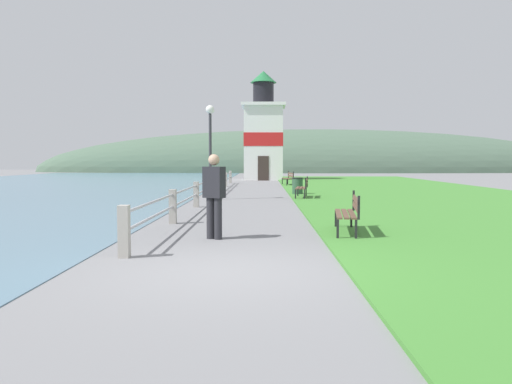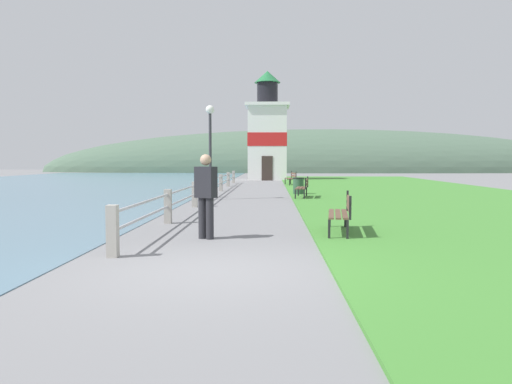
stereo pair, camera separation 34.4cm
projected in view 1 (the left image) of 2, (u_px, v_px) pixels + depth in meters
name	position (u px, v px, depth m)	size (l,w,h in m)	color
ground_plane	(222.00, 271.00, 7.51)	(160.00, 160.00, 0.00)	slate
grass_verge	(412.00, 194.00, 24.14)	(12.00, 50.34, 0.06)	#428433
seawall_railing	(210.00, 186.00, 22.23)	(0.18, 27.70, 0.90)	#A8A399
park_bench_near	(349.00, 211.00, 11.11)	(0.69, 1.91, 0.94)	brown
park_bench_midway	(303.00, 186.00, 21.53)	(0.68, 1.76, 0.94)	brown
park_bench_far	(289.00, 177.00, 32.58)	(0.70, 1.82, 0.94)	brown
lighthouse	(263.00, 135.00, 42.08)	(3.67, 3.67, 9.13)	white
person_strolling	(214.00, 193.00, 10.49)	(0.50, 0.42, 1.79)	#28282D
trash_bin	(298.00, 186.00, 23.70)	(0.54, 0.54, 0.84)	#2D5138
lamp_post	(210.00, 135.00, 20.89)	(0.36, 0.36, 3.96)	#333338
distant_hillside	(315.00, 172.00, 70.81)	(80.00, 16.00, 12.00)	#4C6651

